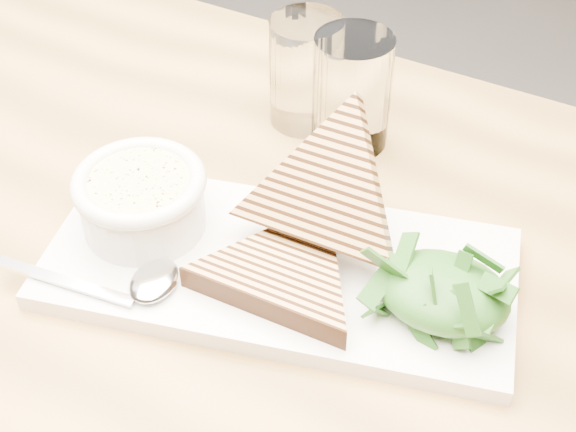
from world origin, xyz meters
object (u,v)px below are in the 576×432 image
at_px(table_top, 233,308).
at_px(glass_near, 306,72).
at_px(soup_bowl, 143,207).
at_px(glass_far, 352,92).
at_px(platter, 279,268).

distance_m(table_top, glass_near, 0.26).
distance_m(soup_bowl, glass_far, 0.23).
relative_size(soup_bowl, glass_near, 0.93).
bearing_deg(glass_far, platter, -88.11).
distance_m(table_top, soup_bowl, 0.11).
bearing_deg(glass_near, platter, -74.35).
bearing_deg(platter, soup_bowl, -178.76).
xyz_separation_m(table_top, glass_far, (0.02, 0.23, 0.08)).
height_order(glass_near, glass_far, glass_far).
bearing_deg(glass_far, table_top, -95.40).
relative_size(platter, glass_near, 3.43).
bearing_deg(soup_bowl, table_top, -17.44).
bearing_deg(platter, glass_far, 91.89).
xyz_separation_m(table_top, platter, (0.03, 0.03, 0.03)).
bearing_deg(glass_near, glass_far, -18.51).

